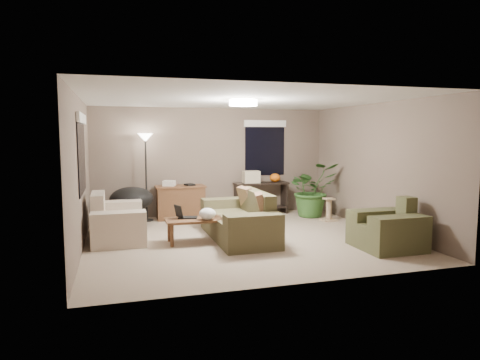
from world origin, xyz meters
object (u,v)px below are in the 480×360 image
object	(u,v)px
console_table	(261,195)
houseplant	(312,195)
cat_scratching_post	(329,211)
papasan_chair	(132,203)
main_sofa	(240,222)
loveseat	(116,223)
armchair	(388,231)
coffee_table	(194,222)
desk	(181,202)
floor_lamp	(146,148)

from	to	relation	value
console_table	houseplant	bearing A→B (deg)	-32.79
cat_scratching_post	papasan_chair	bearing A→B (deg)	169.42
main_sofa	papasan_chair	bearing A→B (deg)	136.85
loveseat	cat_scratching_post	world-z (taller)	loveseat
main_sofa	houseplant	xyz separation A→B (m)	(2.18, 1.53, 0.19)
armchair	console_table	bearing A→B (deg)	105.15
armchair	coffee_table	bearing A→B (deg)	156.62
desk	armchair	bearing A→B (deg)	-50.24
main_sofa	coffee_table	xyz separation A→B (m)	(-0.87, -0.11, 0.06)
main_sofa	papasan_chair	size ratio (longest dim) A/B	2.09
main_sofa	cat_scratching_post	size ratio (longest dim) A/B	4.40
main_sofa	loveseat	size ratio (longest dim) A/B	1.38
houseplant	armchair	bearing A→B (deg)	-90.84
coffee_table	cat_scratching_post	bearing A→B (deg)	18.58
floor_lamp	armchair	bearing A→B (deg)	-43.53
main_sofa	armchair	size ratio (longest dim) A/B	2.20
papasan_chair	floor_lamp	bearing A→B (deg)	45.05
console_table	floor_lamp	distance (m)	2.93
coffee_table	papasan_chair	distance (m)	2.10
papasan_chair	loveseat	bearing A→B (deg)	-104.94
houseplant	papasan_chair	bearing A→B (deg)	176.99
armchair	papasan_chair	world-z (taller)	armchair
coffee_table	floor_lamp	distance (m)	2.59
main_sofa	console_table	bearing A→B (deg)	61.91
console_table	floor_lamp	world-z (taller)	floor_lamp
desk	console_table	size ratio (longest dim) A/B	0.85
armchair	houseplant	distance (m)	2.94
coffee_table	houseplant	distance (m)	3.46
main_sofa	cat_scratching_post	bearing A→B (deg)	22.55
armchair	floor_lamp	distance (m)	5.21
loveseat	houseplant	distance (m)	4.47
floor_lamp	coffee_table	bearing A→B (deg)	-73.18
loveseat	coffee_table	world-z (taller)	loveseat
main_sofa	houseplant	size ratio (longest dim) A/B	1.76
desk	coffee_table	bearing A→B (deg)	-92.27
armchair	houseplant	bearing A→B (deg)	89.16
loveseat	desk	world-z (taller)	loveseat
coffee_table	loveseat	bearing A→B (deg)	153.60
armchair	floor_lamp	size ratio (longest dim) A/B	0.52
desk	main_sofa	bearing A→B (deg)	-69.63
console_table	cat_scratching_post	size ratio (longest dim) A/B	2.60
main_sofa	console_table	distance (m)	2.48
loveseat	console_table	distance (m)	3.72
armchair	cat_scratching_post	xyz separation A→B (m)	(0.18, 2.37, -0.08)
main_sofa	houseplant	distance (m)	2.67
coffee_table	console_table	world-z (taller)	console_table
loveseat	floor_lamp	xyz separation A→B (m)	(0.65, 1.53, 1.30)
armchair	floor_lamp	world-z (taller)	floor_lamp
main_sofa	armchair	distance (m)	2.56
cat_scratching_post	console_table	bearing A→B (deg)	133.31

